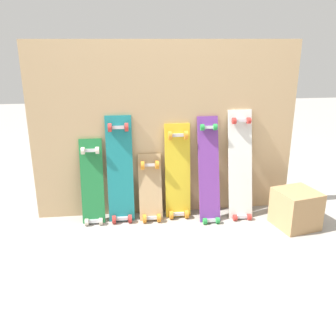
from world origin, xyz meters
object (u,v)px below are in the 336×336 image
object	(u,v)px
wooden_crate	(296,209)
skateboard_teal	(120,173)
skateboard_natural	(150,191)
skateboard_white	(240,169)
skateboard_green	(92,186)
skateboard_purple	(209,174)
skateboard_yellow	(178,175)

from	to	relation	value
wooden_crate	skateboard_teal	bearing A→B (deg)	167.22
skateboard_natural	wooden_crate	bearing A→B (deg)	-14.52
skateboard_white	skateboard_green	bearing A→B (deg)	178.52
skateboard_green	skateboard_natural	world-z (taller)	skateboard_green
skateboard_white	wooden_crate	size ratio (longest dim) A/B	3.18
skateboard_purple	skateboard_white	distance (m)	0.27
skateboard_teal	wooden_crate	world-z (taller)	skateboard_teal
skateboard_purple	skateboard_white	world-z (taller)	skateboard_white
skateboard_teal	skateboard_purple	size ratio (longest dim) A/B	1.01
skateboard_teal	skateboard_green	bearing A→B (deg)	-178.22
skateboard_green	skateboard_teal	bearing A→B (deg)	1.78
skateboard_green	skateboard_purple	world-z (taller)	skateboard_purple
skateboard_teal	skateboard_natural	xyz separation A→B (m)	(0.24, -0.02, -0.16)
skateboard_purple	skateboard_teal	bearing A→B (deg)	175.51
skateboard_natural	skateboard_white	world-z (taller)	skateboard_white
skateboard_green	skateboard_yellow	bearing A→B (deg)	1.44
skateboard_teal	skateboard_yellow	xyz separation A→B (m)	(0.47, 0.01, -0.04)
wooden_crate	skateboard_white	bearing A→B (deg)	144.65
skateboard_teal	wooden_crate	xyz separation A→B (m)	(1.36, -0.31, -0.24)
skateboard_natural	skateboard_purple	size ratio (longest dim) A/B	0.66
skateboard_white	wooden_crate	bearing A→B (deg)	-35.35
skateboard_teal	skateboard_yellow	distance (m)	0.47
skateboard_green	skateboard_teal	xyz separation A→B (m)	(0.22, 0.01, 0.09)
skateboard_white	skateboard_yellow	bearing A→B (deg)	174.58
skateboard_green	wooden_crate	size ratio (longest dim) A/B	2.48
skateboard_natural	wooden_crate	xyz separation A→B (m)	(1.12, -0.29, -0.08)
skateboard_white	wooden_crate	xyz separation A→B (m)	(0.38, -0.27, -0.25)
skateboard_yellow	skateboard_purple	size ratio (longest dim) A/B	0.93
skateboard_teal	wooden_crate	bearing A→B (deg)	-12.78
skateboard_green	skateboard_purple	bearing A→B (deg)	-2.99
skateboard_natural	skateboard_yellow	xyz separation A→B (m)	(0.23, 0.03, 0.12)
skateboard_purple	skateboard_natural	bearing A→B (deg)	175.43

